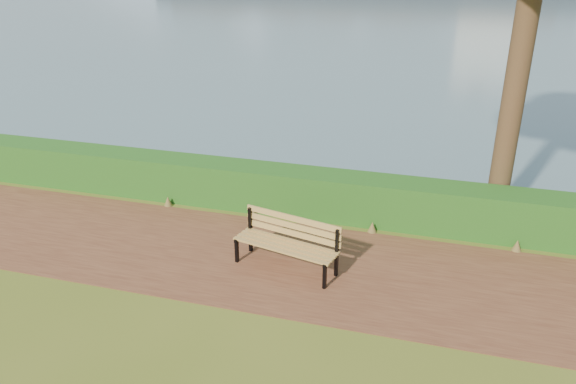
% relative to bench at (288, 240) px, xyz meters
% --- Properties ---
extents(ground, '(140.00, 140.00, 0.00)m').
position_rel_bench_xyz_m(ground, '(-0.26, -0.22, -0.58)').
color(ground, '#50621C').
rests_on(ground, ground).
extents(path, '(40.00, 3.40, 0.01)m').
position_rel_bench_xyz_m(path, '(-0.26, 0.08, -0.57)').
color(path, '#542C1D').
rests_on(path, ground).
extents(hedge, '(32.00, 0.85, 1.00)m').
position_rel_bench_xyz_m(hedge, '(-0.26, 2.38, -0.08)').
color(hedge, '#1C4D16').
rests_on(hedge, ground).
extents(bench, '(2.08, 1.03, 1.00)m').
position_rel_bench_xyz_m(bench, '(0.00, 0.00, 0.00)').
color(bench, black).
rests_on(bench, ground).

